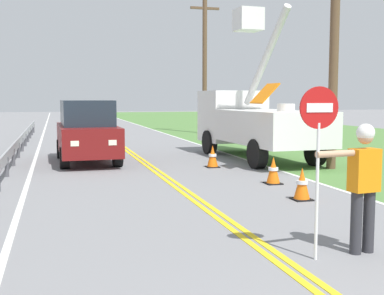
{
  "coord_description": "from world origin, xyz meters",
  "views": [
    {
      "loc": [
        -2.87,
        -1.87,
        2.18
      ],
      "look_at": [
        -0.27,
        7.61,
        1.2
      ],
      "focal_mm": 46.68,
      "sensor_mm": 36.0,
      "label": 1
    }
  ],
  "objects": [
    {
      "name": "utility_pole_mid",
      "position": [
        6.04,
        27.67,
        4.28
      ],
      "size": [
        1.8,
        0.28,
        8.19
      ],
      "color": "brown",
      "rests_on": "ground"
    },
    {
      "name": "traffic_cone_tail",
      "position": [
        1.88,
        12.99,
        0.34
      ],
      "size": [
        0.4,
        0.4,
        0.7
      ],
      "color": "orange",
      "rests_on": "ground"
    },
    {
      "name": "grass_verge_right",
      "position": [
        11.6,
        20.0,
        0.0
      ],
      "size": [
        16.0,
        110.0,
        0.01
      ],
      "primitive_type": "cube",
      "color": "#517F3D",
      "rests_on": "ground"
    },
    {
      "name": "utility_pole_near",
      "position": [
        5.32,
        11.74,
        4.48
      ],
      "size": [
        1.8,
        0.28,
        8.59
      ],
      "color": "brown",
      "rests_on": "ground"
    },
    {
      "name": "traffic_cone_lead",
      "position": [
        2.19,
        7.67,
        0.34
      ],
      "size": [
        0.4,
        0.4,
        0.7
      ],
      "color": "orange",
      "rests_on": "ground"
    },
    {
      "name": "oncoming_suv_nearest",
      "position": [
        -1.84,
        15.35,
        1.06
      ],
      "size": [
        2.01,
        4.65,
        2.1
      ],
      "color": "maroon",
      "rests_on": "ground"
    },
    {
      "name": "flagger_worker",
      "position": [
        1.24,
        4.11,
        1.05
      ],
      "size": [
        1.08,
        0.28,
        1.83
      ],
      "color": "#2D2D33",
      "rests_on": "ground"
    },
    {
      "name": "edge_line_left",
      "position": [
        -3.6,
        20.0,
        0.01
      ],
      "size": [
        0.12,
        110.0,
        0.01
      ],
      "primitive_type": "cube",
      "color": "silver",
      "rests_on": "ground"
    },
    {
      "name": "guardrail_left_shoulder",
      "position": [
        -4.2,
        16.11,
        0.52
      ],
      "size": [
        0.1,
        32.0,
        0.71
      ],
      "color": "#9EA0A3",
      "rests_on": "ground"
    },
    {
      "name": "centerline_yellow_left",
      "position": [
        -0.09,
        20.0,
        0.01
      ],
      "size": [
        0.11,
        110.0,
        0.01
      ],
      "primitive_type": "cube",
      "color": "yellow",
      "rests_on": "ground"
    },
    {
      "name": "centerline_yellow_right",
      "position": [
        0.09,
        20.0,
        0.01
      ],
      "size": [
        0.11,
        110.0,
        0.01
      ],
      "primitive_type": "cube",
      "color": "yellow",
      "rests_on": "ground"
    },
    {
      "name": "stop_sign_paddle",
      "position": [
        0.48,
        4.02,
        1.71
      ],
      "size": [
        0.56,
        0.04,
        2.33
      ],
      "color": "silver",
      "rests_on": "ground"
    },
    {
      "name": "edge_line_right",
      "position": [
        3.6,
        20.0,
        0.01
      ],
      "size": [
        0.12,
        110.0,
        0.01
      ],
      "primitive_type": "cube",
      "color": "silver",
      "rests_on": "ground"
    },
    {
      "name": "utility_bucket_truck",
      "position": [
        4.03,
        14.96,
        1.41
      ],
      "size": [
        2.67,
        6.91,
        5.42
      ],
      "color": "white",
      "rests_on": "ground"
    },
    {
      "name": "traffic_cone_mid",
      "position": [
        2.44,
        9.67,
        0.34
      ],
      "size": [
        0.4,
        0.4,
        0.7
      ],
      "color": "orange",
      "rests_on": "ground"
    }
  ]
}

